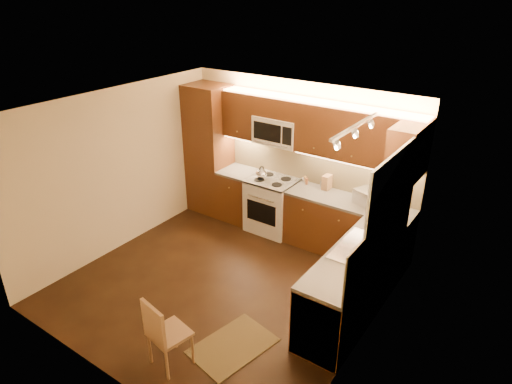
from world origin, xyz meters
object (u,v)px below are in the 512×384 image
Objects in this scene: kettle at (261,172)px; toaster_oven at (368,198)px; knife_block at (327,182)px; soap_bottle at (389,235)px; stove at (272,205)px; dining_chair at (170,332)px; sink at (361,243)px; microwave at (278,130)px.

kettle is 0.58× the size of toaster_oven.
knife_block is 1.65m from soap_bottle.
stove is 1.70m from toaster_oven.
kettle is 3.27m from dining_chair.
kettle is at bearing -159.66° from stove.
soap_bottle is (0.60, -0.82, -0.03)m from toaster_oven.
knife_block is at bearing 98.78° from dining_chair.
sink reaches higher than stove.
dining_chair is (0.90, -3.09, -0.59)m from kettle.
dining_chair is at bearing -90.79° from knife_block.
soap_bottle is 0.19× the size of dining_chair.
soap_bottle is at bearing 60.30° from sink.
sink is at bearing -24.90° from kettle.
stove is at bearing -158.39° from toaster_oven.
stove is 1.21× the size of microwave.
microwave is 1.76m from toaster_oven.
sink is 3.73× the size of knife_block.
toaster_oven is (-0.39, 1.19, 0.04)m from sink.
kettle is 2.49m from soap_bottle.
dining_chair is at bearing -122.24° from sink.
stove is at bearing -164.57° from knife_block.
soap_bottle is at bearing -18.81° from stove.
toaster_oven is at bearing 2.20° from stove.
dining_chair is at bearing -86.06° from toaster_oven.
stove is at bearing 150.34° from soap_bottle.
sink is 0.98× the size of dining_chair.
microwave is 4.52× the size of soap_bottle.
toaster_oven is 2.22× the size of soap_bottle.
soap_bottle is at bearing 69.45° from dining_chair.
sink is at bearing -52.47° from toaster_oven.
dining_chair is (0.72, -3.15, -0.02)m from stove.
stove is 1.05m from knife_block.
sink is 1.75m from knife_block.
stove is 3.99× the size of knife_block.
toaster_oven is 1.61× the size of knife_block.
knife_block reaches higher than toaster_oven.
soap_bottle is (1.34, -0.97, -0.03)m from knife_block.
stove is 2.39m from soap_bottle.
microwave is 3.29× the size of knife_block.
sink is 3.97× the size of kettle.
knife_block is at bearing 130.20° from sink.
microwave reaches higher than soap_bottle.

